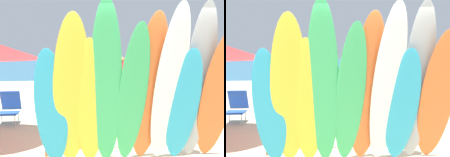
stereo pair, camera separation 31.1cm
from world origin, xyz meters
The scene contains 20 objects.
ground centered at (0.00, 14.00, 0.00)m, with size 60.00×60.00×0.00m, color beige.
ocean_water centered at (0.00, 32.22, 0.01)m, with size 60.00×40.00×0.02m, color teal.
surfboard_rack centered at (0.00, 0.00, 0.58)m, with size 3.09×0.07×0.74m.
surfboard_teal_0 centered at (-1.34, -0.59, 0.96)m, with size 0.51×0.06×2.01m, color #289EC6.
surfboard_yellow_1 centered at (-1.03, -0.67, 1.21)m, with size 0.56×0.08×2.54m, color yellow.
surfboard_yellow_2 centered at (-0.74, -0.63, 1.04)m, with size 0.48×0.06×2.17m, color yellow.
surfboard_green_3 centered at (-0.50, -0.74, 1.31)m, with size 0.48×0.07×2.74m, color #38B266.
surfboard_green_4 centered at (-0.09, -0.70, 1.15)m, with size 0.46×0.06×2.44m, color #38B266.
surfboard_orange_5 centered at (0.19, -0.66, 1.23)m, with size 0.53×0.07×2.57m, color orange.
surfboard_white_6 centered at (0.48, -0.75, 1.29)m, with size 0.48×0.08×2.71m, color white.
surfboard_teal_7 centered at (0.77, -0.65, 0.97)m, with size 0.53×0.06×2.03m, color #289EC6.
surfboard_grey_8 centered at (1.01, -0.65, 1.31)m, with size 0.49×0.07×2.72m, color #999EA3.
surfboard_orange_9 centered at (1.32, -0.70, 1.10)m, with size 0.55×0.06×2.35m, color orange.
beachgoer_photographing centered at (-1.16, 4.99, 0.99)m, with size 0.45×0.59×1.71m.
beachgoer_by_water centered at (0.98, 6.43, 0.92)m, with size 0.42×0.51×1.60m.
beachgoer_midbeach centered at (2.14, 6.83, 0.98)m, with size 0.44×0.56×1.70m.
beachgoer_strolling centered at (-0.44, 7.70, 0.91)m, with size 0.60×0.26×1.58m.
beachgoer_near_rack centered at (1.83, 7.69, 0.97)m, with size 0.61×0.35×1.69m.
beach_chair_blue centered at (-2.67, 2.41, 0.43)m, with size 0.51×0.66×0.83m.
distant_boat centered at (4.58, 21.94, 0.12)m, with size 3.36×0.49×0.27m.
Camera 2 is at (-0.65, -4.84, 1.89)m, focal length 43.64 mm.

